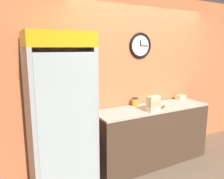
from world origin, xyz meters
name	(u,v)px	position (x,y,z in m)	size (l,w,h in m)	color
wall_back	(141,78)	(0.00, 1.17, 1.36)	(5.20, 0.10, 2.70)	#D17547
prep_counter	(152,135)	(0.00, 0.83, 0.46)	(1.92, 0.57, 0.93)	#4C3828
beverage_cooler	(59,108)	(-1.48, 0.85, 1.11)	(0.77, 0.63, 2.04)	#B2B7BC
sandwich_stack_bottom	(153,109)	(-0.14, 0.65, 0.97)	(0.22, 0.13, 0.08)	beige
sandwich_stack_middle	(153,104)	(-0.14, 0.65, 1.04)	(0.22, 0.13, 0.08)	tan
sandwich_stack_top	(154,99)	(-0.14, 0.65, 1.12)	(0.22, 0.14, 0.08)	beige
sandwich_flat_left	(180,97)	(0.78, 1.01, 0.97)	(0.21, 0.15, 0.08)	beige
chefs_knife	(164,106)	(0.18, 0.76, 0.94)	(0.31, 0.19, 0.02)	silver
condiment_jar	(135,102)	(-0.20, 1.04, 0.99)	(0.11, 0.11, 0.13)	gold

